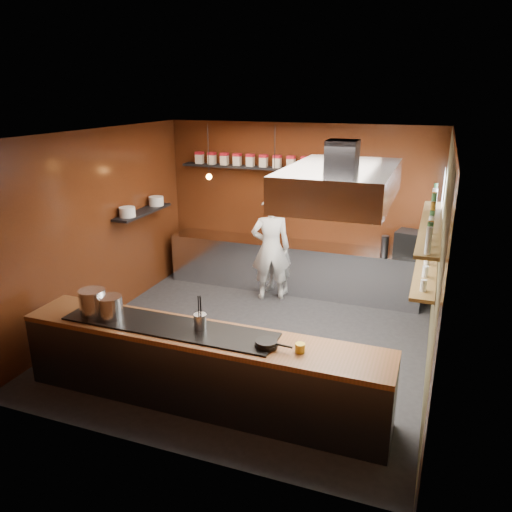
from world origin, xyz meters
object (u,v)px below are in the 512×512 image
at_px(extractor_hood, 341,183).
at_px(chef, 271,248).
at_px(stockpot_small, 110,307).
at_px(espresso_machine, 409,244).
at_px(stockpot_large, 93,302).

relative_size(extractor_hood, chef, 1.08).
relative_size(stockpot_small, espresso_machine, 0.69).
distance_m(stockpot_large, stockpot_small, 0.27).
distance_m(stockpot_large, espresso_machine, 5.12).
distance_m(stockpot_large, chef, 3.51).
relative_size(espresso_machine, chef, 0.23).
height_order(stockpot_large, espresso_machine, espresso_machine).
distance_m(extractor_hood, chef, 3.03).
distance_m(stockpot_small, chef, 3.45).
relative_size(extractor_hood, espresso_machine, 4.73).
bearing_deg(stockpot_large, extractor_hood, 24.36).
bearing_deg(stockpot_small, stockpot_large, 175.11).
bearing_deg(chef, stockpot_small, 51.12).
bearing_deg(stockpot_large, stockpot_small, -4.89).
xyz_separation_m(extractor_hood, stockpot_large, (-2.72, -1.23, -1.41)).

